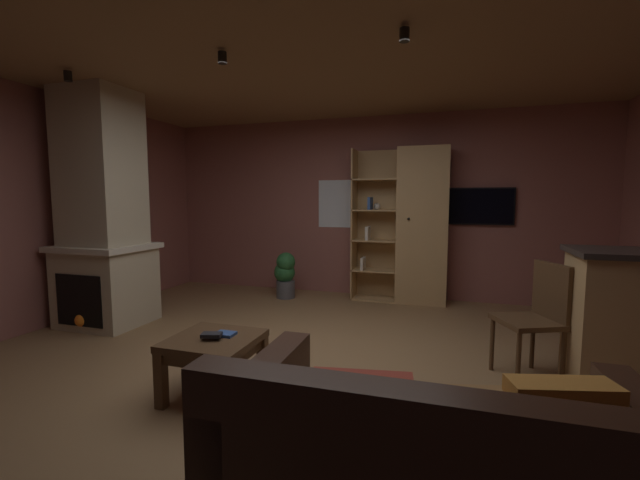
{
  "coord_description": "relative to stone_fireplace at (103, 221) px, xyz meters",
  "views": [
    {
      "loc": [
        1.09,
        -3.06,
        1.41
      ],
      "look_at": [
        0.0,
        0.4,
        1.05
      ],
      "focal_mm": 22.72,
      "sensor_mm": 36.0,
      "label": 1
    }
  ],
  "objects": [
    {
      "name": "coffee_table",
      "position": [
        2.11,
        -1.14,
        -0.83
      ],
      "size": [
        0.6,
        0.58,
        0.44
      ],
      "color": "#4C331E",
      "rests_on": "ground"
    },
    {
      "name": "window_pane_back",
      "position": [
        2.18,
        2.31,
        0.17
      ],
      "size": [
        0.76,
        0.01,
        0.71
      ],
      "primitive_type": "cube",
      "color": "white"
    },
    {
      "name": "stone_fireplace",
      "position": [
        0.0,
        0.0,
        0.0
      ],
      "size": [
        0.94,
        0.83,
        2.6
      ],
      "color": "#BCAD8E",
      "rests_on": "ground"
    },
    {
      "name": "track_light_spot_0",
      "position": [
        0.33,
        -0.63,
        1.36
      ],
      "size": [
        0.07,
        0.07,
        0.09
      ],
      "primitive_type": "cylinder",
      "color": "black"
    },
    {
      "name": "wall_mounted_tv",
      "position": [
        4.07,
        2.28,
        0.15
      ],
      "size": [
        0.89,
        0.06,
        0.5
      ],
      "color": "black"
    },
    {
      "name": "bookshelf_cabinet",
      "position": [
        3.27,
        2.07,
        -0.13
      ],
      "size": [
        1.29,
        0.41,
        2.11
      ],
      "color": "tan",
      "rests_on": "ground"
    },
    {
      "name": "ceiling",
      "position": [
        2.58,
        -0.52,
        1.44
      ],
      "size": [
        6.26,
        5.65,
        0.02
      ],
      "primitive_type": "cube",
      "color": "#8E6B47"
    },
    {
      "name": "table_book_0",
      "position": [
        2.17,
        -1.08,
        -0.73
      ],
      "size": [
        0.14,
        0.11,
        0.02
      ],
      "primitive_type": "cube",
      "rotation": [
        0.0,
        0.0,
        0.01
      ],
      "color": "#2D4C8C",
      "rests_on": "coffee_table"
    },
    {
      "name": "floor",
      "position": [
        2.58,
        -0.52,
        -1.19
      ],
      "size": [
        6.26,
        5.65,
        0.02
      ],
      "primitive_type": "cube",
      "color": "olive",
      "rests_on": "ground"
    },
    {
      "name": "track_light_spot_1",
      "position": [
        1.93,
        -0.62,
        1.36
      ],
      "size": [
        0.07,
        0.07,
        0.09
      ],
      "primitive_type": "cylinder",
      "color": "black"
    },
    {
      "name": "wall_back",
      "position": [
        2.58,
        2.34,
        0.13
      ],
      "size": [
        6.38,
        0.06,
        2.6
      ],
      "primitive_type": "cube",
      "color": "#8E544C",
      "rests_on": "ground"
    },
    {
      "name": "track_light_spot_2",
      "position": [
        3.35,
        -0.64,
        1.36
      ],
      "size": [
        0.07,
        0.07,
        0.09
      ],
      "primitive_type": "cylinder",
      "color": "black"
    },
    {
      "name": "table_book_1",
      "position": [
        2.13,
        -1.19,
        -0.7
      ],
      "size": [
        0.15,
        0.12,
        0.03
      ],
      "primitive_type": "cube",
      "rotation": [
        0.0,
        0.0,
        0.28
      ],
      "color": "black",
      "rests_on": "coffee_table"
    },
    {
      "name": "wall_left",
      "position": [
        -0.58,
        -0.52,
        0.13
      ],
      "size": [
        0.06,
        5.65,
        2.6
      ],
      "primitive_type": "cube",
      "color": "#8E544C",
      "rests_on": "ground"
    },
    {
      "name": "potted_floor_plant",
      "position": [
        1.46,
        1.75,
        -0.82
      ],
      "size": [
        0.32,
        0.32,
        0.66
      ],
      "color": "#4C4C51",
      "rests_on": "ground"
    },
    {
      "name": "dining_chair",
      "position": [
        4.37,
        -0.1,
        -0.65
      ],
      "size": [
        0.56,
        0.56,
        0.92
      ],
      "color": "#4C331E",
      "rests_on": "ground"
    }
  ]
}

